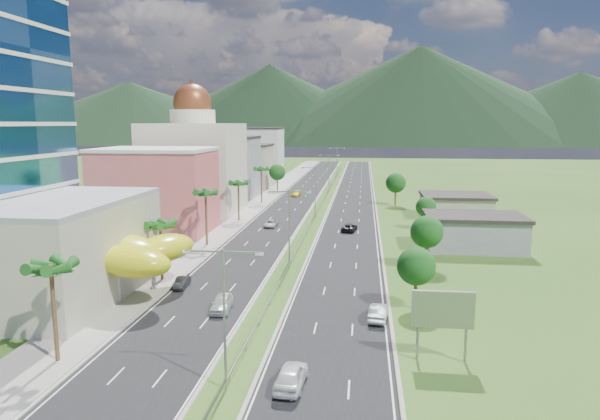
% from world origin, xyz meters
% --- Properties ---
extents(ground, '(500.00, 500.00, 0.00)m').
position_xyz_m(ground, '(0.00, 0.00, 0.00)').
color(ground, '#2D5119').
rests_on(ground, ground).
extents(road_left, '(11.00, 260.00, 0.04)m').
position_xyz_m(road_left, '(-7.50, 90.00, 0.02)').
color(road_left, black).
rests_on(road_left, ground).
extents(road_right, '(11.00, 260.00, 0.04)m').
position_xyz_m(road_right, '(7.50, 90.00, 0.02)').
color(road_right, black).
rests_on(road_right, ground).
extents(sidewalk_left, '(7.00, 260.00, 0.12)m').
position_xyz_m(sidewalk_left, '(-17.00, 90.00, 0.06)').
color(sidewalk_left, gray).
rests_on(sidewalk_left, ground).
extents(median_guardrail, '(0.10, 216.06, 0.76)m').
position_xyz_m(median_guardrail, '(0.00, 71.99, 0.62)').
color(median_guardrail, gray).
rests_on(median_guardrail, ground).
extents(streetlight_median_a, '(6.04, 0.25, 11.00)m').
position_xyz_m(streetlight_median_a, '(0.00, -25.00, 6.75)').
color(streetlight_median_a, gray).
rests_on(streetlight_median_a, ground).
extents(streetlight_median_b, '(6.04, 0.25, 11.00)m').
position_xyz_m(streetlight_median_b, '(0.00, 10.00, 6.75)').
color(streetlight_median_b, gray).
rests_on(streetlight_median_b, ground).
extents(streetlight_median_c, '(6.04, 0.25, 11.00)m').
position_xyz_m(streetlight_median_c, '(0.00, 50.00, 6.75)').
color(streetlight_median_c, gray).
rests_on(streetlight_median_c, ground).
extents(streetlight_median_d, '(6.04, 0.25, 11.00)m').
position_xyz_m(streetlight_median_d, '(0.00, 95.00, 6.75)').
color(streetlight_median_d, gray).
rests_on(streetlight_median_d, ground).
extents(streetlight_median_e, '(6.04, 0.25, 11.00)m').
position_xyz_m(streetlight_median_e, '(0.00, 140.00, 6.75)').
color(streetlight_median_e, gray).
rests_on(streetlight_median_e, ground).
extents(lime_canopy, '(18.00, 15.00, 7.40)m').
position_xyz_m(lime_canopy, '(-20.00, -4.00, 4.99)').
color(lime_canopy, '#C3C113').
rests_on(lime_canopy, ground).
extents(pink_shophouse, '(20.00, 15.00, 15.00)m').
position_xyz_m(pink_shophouse, '(-28.00, 32.00, 7.50)').
color(pink_shophouse, '#D05556').
rests_on(pink_shophouse, ground).
extents(domed_building, '(20.00, 20.00, 28.70)m').
position_xyz_m(domed_building, '(-28.00, 55.00, 11.35)').
color(domed_building, beige).
rests_on(domed_building, ground).
extents(midrise_grey, '(16.00, 15.00, 16.00)m').
position_xyz_m(midrise_grey, '(-27.00, 80.00, 8.00)').
color(midrise_grey, gray).
rests_on(midrise_grey, ground).
extents(midrise_beige, '(16.00, 15.00, 13.00)m').
position_xyz_m(midrise_beige, '(-27.00, 102.00, 6.50)').
color(midrise_beige, '#9E9882').
rests_on(midrise_beige, ground).
extents(midrise_white, '(16.00, 15.00, 18.00)m').
position_xyz_m(midrise_white, '(-27.00, 125.00, 9.00)').
color(midrise_white, silver).
rests_on(midrise_white, ground).
extents(billboard, '(5.20, 0.35, 6.20)m').
position_xyz_m(billboard, '(17.00, -18.00, 4.42)').
color(billboard, gray).
rests_on(billboard, ground).
extents(shed_near, '(15.00, 10.00, 5.00)m').
position_xyz_m(shed_near, '(28.00, 25.00, 2.50)').
color(shed_near, gray).
rests_on(shed_near, ground).
extents(shed_far, '(14.00, 12.00, 4.40)m').
position_xyz_m(shed_far, '(30.00, 55.00, 2.20)').
color(shed_far, '#9E9882').
rests_on(shed_far, ground).
extents(palm_tree_a, '(3.60, 3.60, 9.10)m').
position_xyz_m(palm_tree_a, '(-15.50, -22.00, 8.02)').
color(palm_tree_a, '#47301C').
rests_on(palm_tree_a, ground).
extents(palm_tree_b, '(3.60, 3.60, 8.10)m').
position_xyz_m(palm_tree_b, '(-15.50, 2.00, 7.06)').
color(palm_tree_b, '#47301C').
rests_on(palm_tree_b, ground).
extents(palm_tree_c, '(3.60, 3.60, 9.60)m').
position_xyz_m(palm_tree_c, '(-15.50, 22.00, 8.50)').
color(palm_tree_c, '#47301C').
rests_on(palm_tree_c, ground).
extents(palm_tree_d, '(3.60, 3.60, 8.60)m').
position_xyz_m(palm_tree_d, '(-15.50, 45.00, 7.54)').
color(palm_tree_d, '#47301C').
rests_on(palm_tree_d, ground).
extents(palm_tree_e, '(3.60, 3.60, 9.40)m').
position_xyz_m(palm_tree_e, '(-15.50, 70.00, 8.31)').
color(palm_tree_e, '#47301C').
rests_on(palm_tree_e, ground).
extents(leafy_tree_lfar, '(4.90, 4.90, 8.05)m').
position_xyz_m(leafy_tree_lfar, '(-15.50, 95.00, 5.58)').
color(leafy_tree_lfar, '#47301C').
rests_on(leafy_tree_lfar, ground).
extents(leafy_tree_ra, '(4.20, 4.20, 6.90)m').
position_xyz_m(leafy_tree_ra, '(16.00, -5.00, 4.78)').
color(leafy_tree_ra, '#47301C').
rests_on(leafy_tree_ra, ground).
extents(leafy_tree_rb, '(4.55, 4.55, 7.47)m').
position_xyz_m(leafy_tree_rb, '(19.00, 12.00, 5.18)').
color(leafy_tree_rb, '#47301C').
rests_on(leafy_tree_rb, ground).
extents(leafy_tree_rc, '(3.85, 3.85, 6.33)m').
position_xyz_m(leafy_tree_rc, '(22.00, 40.00, 4.37)').
color(leafy_tree_rc, '#47301C').
rests_on(leafy_tree_rc, ground).
extents(leafy_tree_rd, '(4.90, 4.90, 8.05)m').
position_xyz_m(leafy_tree_rd, '(18.00, 70.00, 5.58)').
color(leafy_tree_rd, '#47301C').
rests_on(leafy_tree_rd, ground).
extents(mountain_ridge, '(860.00, 140.00, 90.00)m').
position_xyz_m(mountain_ridge, '(60.00, 450.00, 0.00)').
color(mountain_ridge, black).
rests_on(mountain_ridge, ground).
extents(car_white_near_left, '(2.41, 5.14, 1.70)m').
position_xyz_m(car_white_near_left, '(-4.83, -8.24, 0.89)').
color(car_white_near_left, silver).
rests_on(car_white_near_left, road_left).
extents(car_dark_left, '(1.54, 3.94, 1.28)m').
position_xyz_m(car_dark_left, '(-11.90, -0.82, 0.68)').
color(car_dark_left, black).
rests_on(car_dark_left, road_left).
extents(car_silver_mid_left, '(2.47, 4.84, 1.31)m').
position_xyz_m(car_silver_mid_left, '(-7.66, 38.95, 0.69)').
color(car_silver_mid_left, '#B1B6BA').
rests_on(car_silver_mid_left, road_left).
extents(car_yellow_far_left, '(2.40, 5.26, 1.49)m').
position_xyz_m(car_yellow_far_left, '(-8.35, 83.29, 0.79)').
color(car_yellow_far_left, gold).
rests_on(car_yellow_far_left, road_left).
extents(car_white_near_right, '(2.43, 5.38, 1.79)m').
position_xyz_m(car_white_near_right, '(4.90, -24.06, 0.94)').
color(car_white_near_right, white).
rests_on(car_white_near_right, road_right).
extents(car_silver_right, '(2.30, 5.09, 1.62)m').
position_xyz_m(car_silver_right, '(11.95, -8.87, 0.85)').
color(car_silver_right, '#AAADB2').
rests_on(car_silver_right, road_right).
extents(car_dark_far_right, '(3.14, 5.47, 1.44)m').
position_xyz_m(car_dark_far_right, '(7.68, 36.54, 0.76)').
color(car_dark_far_right, black).
rests_on(car_dark_far_right, road_right).
extents(motorcycle, '(0.79, 1.77, 1.09)m').
position_xyz_m(motorcycle, '(-12.30, 2.83, 0.59)').
color(motorcycle, black).
rests_on(motorcycle, road_left).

